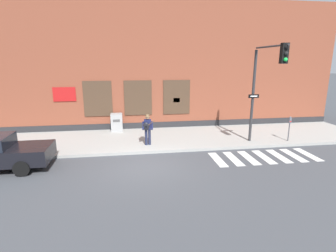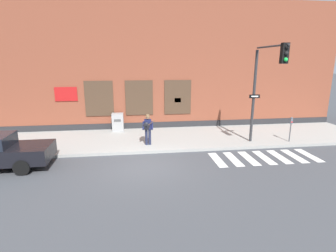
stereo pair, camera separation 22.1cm
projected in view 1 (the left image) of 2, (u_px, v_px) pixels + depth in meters
ground_plane at (145, 167)px, 11.80m from camera, size 160.00×160.00×0.00m
sidewalk at (141, 139)px, 15.68m from camera, size 28.00×4.78×0.15m
building_backdrop at (136, 66)px, 18.87m from camera, size 28.00×4.06×8.56m
crosswalk at (264, 157)px, 13.01m from camera, size 5.20×1.90×0.01m
busker at (147, 128)px, 14.18m from camera, size 0.71×0.56×1.69m
traffic_light at (264, 78)px, 13.19m from camera, size 0.60×3.11×5.25m
parking_meter at (290, 125)px, 14.91m from camera, size 0.13×0.11×1.44m
utility_box at (117, 122)px, 17.17m from camera, size 0.74×0.63×1.16m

